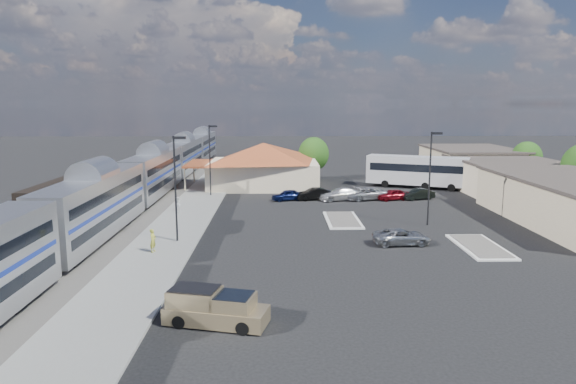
{
  "coord_description": "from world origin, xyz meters",
  "views": [
    {
      "loc": [
        -2.49,
        -48.14,
        11.57
      ],
      "look_at": [
        -1.47,
        2.88,
        2.8
      ],
      "focal_mm": 32.0,
      "sensor_mm": 36.0,
      "label": 1
    }
  ],
  "objects_px": {
    "suv": "(402,237)",
    "station_depot": "(263,165)",
    "pickup_truck": "(216,309)",
    "coach_bus": "(417,170)"
  },
  "relations": [
    {
      "from": "station_depot",
      "to": "suv",
      "type": "height_order",
      "value": "station_depot"
    },
    {
      "from": "pickup_truck",
      "to": "suv",
      "type": "relative_size",
      "value": 1.2
    },
    {
      "from": "station_depot",
      "to": "suv",
      "type": "distance_m",
      "value": 33.38
    },
    {
      "from": "pickup_truck",
      "to": "coach_bus",
      "type": "distance_m",
      "value": 50.18
    },
    {
      "from": "suv",
      "to": "coach_bus",
      "type": "distance_m",
      "value": 30.69
    },
    {
      "from": "suv",
      "to": "station_depot",
      "type": "bearing_deg",
      "value": 18.54
    },
    {
      "from": "suv",
      "to": "coach_bus",
      "type": "bearing_deg",
      "value": -20.55
    },
    {
      "from": "pickup_truck",
      "to": "suv",
      "type": "xyz_separation_m",
      "value": [
        13.59,
        15.48,
        -0.22
      ]
    },
    {
      "from": "station_depot",
      "to": "coach_bus",
      "type": "bearing_deg",
      "value": -4.39
    },
    {
      "from": "station_depot",
      "to": "pickup_truck",
      "type": "distance_m",
      "value": 46.45
    }
  ]
}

